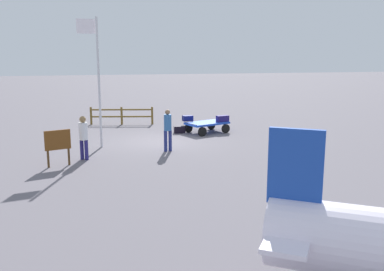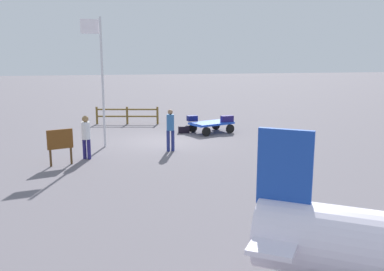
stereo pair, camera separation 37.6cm
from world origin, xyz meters
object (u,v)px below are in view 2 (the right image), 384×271
object	(u,v)px
luggage_cart	(211,125)
worker_trailing	(86,134)
worker_lead	(170,127)
suitcase_grey	(192,118)
flagpole	(100,72)
suitcase_tan	(227,119)
suitcase_dark	(184,130)
signboard	(60,142)

from	to	relation	value
luggage_cart	worker_trailing	distance (m)	7.39
luggage_cart	worker_lead	world-z (taller)	worker_lead
suitcase_grey	flagpole	xyz separation A→B (m)	(4.52, 2.80, 2.53)
suitcase_grey	suitcase_tan	size ratio (longest dim) A/B	0.82
suitcase_dark	signboard	world-z (taller)	signboard
luggage_cart	worker_trailing	xyz separation A→B (m)	(5.98, 4.31, 0.56)
suitcase_dark	flagpole	world-z (taller)	flagpole
worker_lead	signboard	xyz separation A→B (m)	(4.24, 1.48, -0.14)
suitcase_tan	worker_lead	world-z (taller)	worker_lead
worker_lead	signboard	distance (m)	4.50
suitcase_dark	suitcase_grey	bearing A→B (deg)	-146.01
luggage_cart	suitcase_tan	size ratio (longest dim) A/B	3.52
suitcase_dark	worker_lead	xyz separation A→B (m)	(1.24, 3.86, 0.82)
luggage_cart	signboard	world-z (taller)	signboard
luggage_cart	worker_trailing	size ratio (longest dim) A/B	1.42
worker_lead	signboard	bearing A→B (deg)	19.21
suitcase_tan	worker_trailing	bearing A→B (deg)	32.26
suitcase_grey	signboard	bearing A→B (deg)	43.45
worker_trailing	flagpole	world-z (taller)	flagpole
suitcase_tan	worker_trailing	size ratio (longest dim) A/B	0.40
flagpole	suitcase_dark	bearing A→B (deg)	-148.53
luggage_cart	signboard	bearing A→B (deg)	36.59
flagpole	suitcase_grey	bearing A→B (deg)	-148.24
suitcase_tan	worker_trailing	distance (m)	8.07
luggage_cart	suitcase_tan	distance (m)	0.89
suitcase_grey	signboard	xyz separation A→B (m)	(5.99, 5.67, 0.17)
suitcase_grey	suitcase_tan	distance (m)	1.81
worker_lead	flagpole	world-z (taller)	flagpole
worker_lead	worker_trailing	bearing A→B (deg)	11.77
worker_trailing	flagpole	bearing A→B (deg)	-105.66
flagpole	signboard	size ratio (longest dim) A/B	4.14
suitcase_dark	worker_trailing	xyz separation A→B (m)	(4.61, 4.56, 0.81)
flagpole	signboard	xyz separation A→B (m)	(1.46, 2.87, -2.36)
luggage_cart	suitcase_grey	distance (m)	1.08
suitcase_tan	worker_lead	bearing A→B (deg)	46.23
suitcase_tan	flagpole	world-z (taller)	flagpole
worker_trailing	flagpole	size ratio (longest dim) A/B	0.31
worker_lead	suitcase_tan	bearing A→B (deg)	-133.77
suitcase_grey	worker_lead	bearing A→B (deg)	67.44
suitcase_grey	suitcase_dark	size ratio (longest dim) A/B	0.97
suitcase_dark	worker_trailing	bearing A→B (deg)	44.68
worker_trailing	worker_lead	bearing A→B (deg)	-168.23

